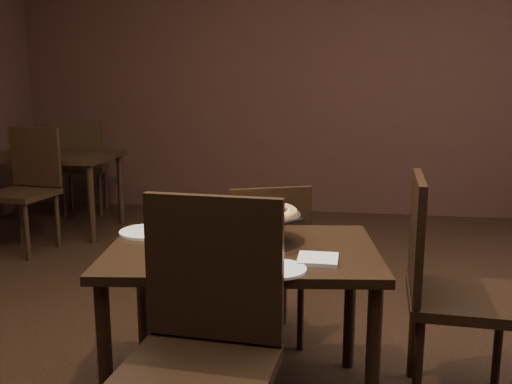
# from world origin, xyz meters

# --- Properties ---
(room) EXTENTS (6.04, 7.04, 2.84)m
(room) POSITION_xyz_m (0.06, 0.03, 1.40)
(room) COLOR black
(room) RESTS_ON ground
(dining_table) EXTENTS (1.18, 0.87, 0.69)m
(dining_table) POSITION_xyz_m (-0.03, -0.08, 0.59)
(dining_table) COLOR black
(dining_table) RESTS_ON ground
(background_table) EXTENTS (1.11, 0.74, 0.70)m
(background_table) POSITION_xyz_m (-2.20, 2.39, 0.60)
(background_table) COLOR black
(background_table) RESTS_ON ground
(pizza_stand) EXTENTS (0.38, 0.38, 0.15)m
(pizza_stand) POSITION_xyz_m (0.02, 0.02, 0.81)
(pizza_stand) COLOR silver
(pizza_stand) RESTS_ON dining_table
(parmesan_shaker) EXTENTS (0.06, 0.06, 0.10)m
(parmesan_shaker) POSITION_xyz_m (-0.14, -0.28, 0.73)
(parmesan_shaker) COLOR beige
(parmesan_shaker) RESTS_ON dining_table
(pepper_flake_shaker) EXTENTS (0.06, 0.06, 0.11)m
(pepper_flake_shaker) POSITION_xyz_m (-0.09, -0.24, 0.74)
(pepper_flake_shaker) COLOR maroon
(pepper_flake_shaker) RESTS_ON dining_table
(packet_caddy) EXTENTS (0.08, 0.08, 0.06)m
(packet_caddy) POSITION_xyz_m (-0.31, -0.16, 0.71)
(packet_caddy) COLOR black
(packet_caddy) RESTS_ON dining_table
(napkin_stack) EXTENTS (0.15, 0.15, 0.02)m
(napkin_stack) POSITION_xyz_m (0.29, -0.21, 0.69)
(napkin_stack) COLOR silver
(napkin_stack) RESTS_ON dining_table
(plate_left) EXTENTS (0.25, 0.25, 0.01)m
(plate_left) POSITION_xyz_m (-0.48, 0.07, 0.69)
(plate_left) COLOR white
(plate_left) RESTS_ON dining_table
(plate_near) EXTENTS (0.22, 0.22, 0.01)m
(plate_near) POSITION_xyz_m (0.15, -0.34, 0.69)
(plate_near) COLOR white
(plate_near) RESTS_ON dining_table
(serving_spatula) EXTENTS (0.14, 0.14, 0.02)m
(serving_spatula) POSITION_xyz_m (0.18, -0.11, 0.81)
(serving_spatula) COLOR silver
(serving_spatula) RESTS_ON pizza_stand
(chair_far) EXTENTS (0.52, 0.52, 0.85)m
(chair_far) POSITION_xyz_m (-0.00, 0.45, 0.47)
(chair_far) COLOR black
(chair_far) RESTS_ON ground
(chair_near) EXTENTS (0.50, 0.50, 1.00)m
(chair_near) POSITION_xyz_m (-0.05, -0.68, 0.55)
(chair_near) COLOR black
(chair_near) RESTS_ON ground
(chair_side) EXTENTS (0.48, 0.48, 0.98)m
(chair_side) POSITION_xyz_m (0.81, 0.05, 0.53)
(chair_side) COLOR black
(chair_side) RESTS_ON ground
(bg_chair_far) EXTENTS (0.54, 0.54, 0.94)m
(bg_chair_far) POSITION_xyz_m (-2.23, 3.03, 0.51)
(bg_chair_far) COLOR black
(bg_chair_far) RESTS_ON ground
(bg_chair_near) EXTENTS (0.52, 0.52, 0.98)m
(bg_chair_near) POSITION_xyz_m (-2.12, 1.83, 0.53)
(bg_chair_near) COLOR black
(bg_chair_near) RESTS_ON ground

